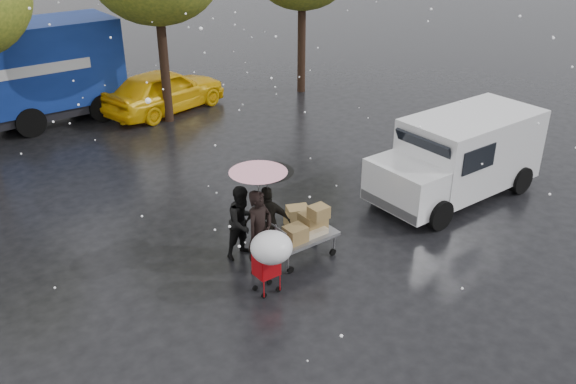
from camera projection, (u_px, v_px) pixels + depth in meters
ground at (276, 267)px, 13.36m from camera, size 90.00×90.00×0.00m
person_pink at (260, 232)px, 12.86m from camera, size 0.79×0.63×1.90m
person_middle at (243, 222)px, 13.45m from camera, size 0.89×0.73×1.71m
person_black at (268, 223)px, 13.37m from camera, size 1.08×0.92×1.74m
umbrella_pink at (258, 179)px, 12.31m from camera, size 1.20×1.20×2.35m
umbrella_black at (267, 178)px, 12.89m from camera, size 1.15×1.15×2.11m
vendor_cart at (307, 229)px, 13.44m from camera, size 1.52×0.80×1.27m
shopping_cart at (271, 250)px, 11.99m from camera, size 0.84×0.84×1.46m
white_van at (460, 155)px, 16.06m from camera, size 4.91×2.18×2.20m
blue_truck at (3, 79)px, 20.37m from camera, size 8.30×2.60×3.50m
box_ground_near at (298, 216)px, 15.00m from camera, size 0.65×0.59×0.47m
box_ground_far at (294, 219)px, 15.01m from camera, size 0.43×0.34×0.32m
yellow_taxi at (165, 90)px, 22.46m from camera, size 5.07×2.96×1.62m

